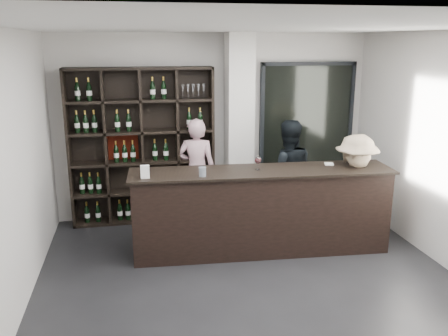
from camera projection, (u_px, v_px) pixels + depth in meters
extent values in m
cube|color=black|center=(256.00, 294.00, 5.37)|extent=(5.00, 5.50, 0.01)
cube|color=silver|center=(239.00, 128.00, 7.40)|extent=(0.40, 0.40, 2.90)
cube|color=black|center=(307.00, 127.00, 7.85)|extent=(1.60, 0.08, 2.10)
cube|color=black|center=(307.00, 127.00, 7.85)|extent=(1.48, 0.02, 1.98)
cube|color=black|center=(261.00, 212.00, 6.33)|extent=(3.37, 0.63, 1.11)
cube|color=black|center=(262.00, 171.00, 6.19)|extent=(3.45, 0.71, 0.03)
imported|color=#CC9FAA|center=(197.00, 171.00, 7.37)|extent=(0.68, 0.54, 1.64)
imported|color=black|center=(287.00, 175.00, 7.08)|extent=(0.88, 0.73, 1.66)
imported|color=tan|center=(354.00, 191.00, 6.47)|extent=(1.08, 0.71, 1.57)
cylinder|color=#A6B5C5|center=(203.00, 172.00, 5.87)|extent=(0.10, 0.10, 0.12)
cube|color=white|center=(329.00, 164.00, 6.45)|extent=(0.14, 0.14, 0.02)
cube|color=white|center=(145.00, 172.00, 5.79)|extent=(0.11, 0.05, 0.16)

